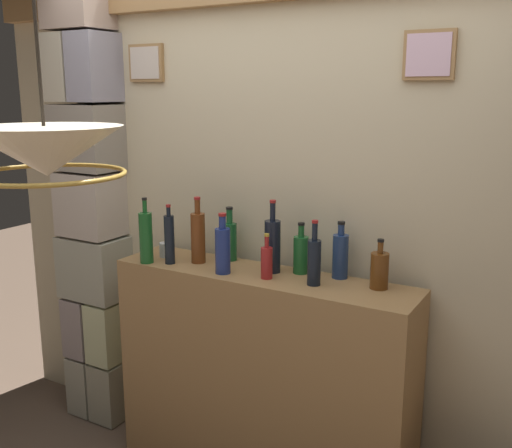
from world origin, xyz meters
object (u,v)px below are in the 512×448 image
(pendant_lamp, at_px, (46,153))
(glass_tumbler_rocks, at_px, (165,250))
(liquor_bottle_tequila, at_px, (340,255))
(liquor_bottle_port, at_px, (379,270))
(liquor_bottle_amaro, at_px, (169,239))
(liquor_bottle_vermouth, at_px, (301,253))
(liquor_bottle_bourbon, at_px, (314,260))
(liquor_bottle_brandy, at_px, (146,237))
(liquor_bottle_whiskey, at_px, (273,245))
(liquor_bottle_rum, at_px, (267,262))
(liquor_bottle_scotch, at_px, (198,237))
(liquor_bottle_mezcal, at_px, (230,240))
(liquor_bottle_sherry, at_px, (223,249))

(pendant_lamp, bearing_deg, glass_tumbler_rocks, 106.20)
(liquor_bottle_tequila, distance_m, liquor_bottle_port, 0.21)
(liquor_bottle_amaro, bearing_deg, liquor_bottle_vermouth, 16.34)
(liquor_bottle_amaro, bearing_deg, glass_tumbler_rocks, 138.66)
(liquor_bottle_tequila, height_order, liquor_bottle_bourbon, liquor_bottle_bourbon)
(liquor_bottle_brandy, relative_size, glass_tumbler_rocks, 4.47)
(liquor_bottle_whiskey, relative_size, liquor_bottle_rum, 1.65)
(liquor_bottle_scotch, xyz_separation_m, liquor_bottle_rum, (0.42, -0.05, -0.05))
(liquor_bottle_whiskey, bearing_deg, liquor_bottle_scotch, -173.27)
(liquor_bottle_amaro, distance_m, liquor_bottle_brandy, 0.12)
(liquor_bottle_tequila, distance_m, liquor_bottle_mezcal, 0.59)
(liquor_bottle_scotch, bearing_deg, liquor_bottle_sherry, -23.05)
(liquor_bottle_sherry, height_order, pendant_lamp, pendant_lamp)
(liquor_bottle_bourbon, bearing_deg, liquor_bottle_mezcal, 164.96)
(liquor_bottle_mezcal, height_order, liquor_bottle_amaro, liquor_bottle_amaro)
(glass_tumbler_rocks, height_order, pendant_lamp, pendant_lamp)
(liquor_bottle_whiskey, bearing_deg, liquor_bottle_vermouth, 23.12)
(liquor_bottle_port, height_order, liquor_bottle_brandy, liquor_bottle_brandy)
(liquor_bottle_port, xyz_separation_m, pendant_lamp, (-0.84, -1.02, 0.55))
(liquor_bottle_scotch, relative_size, glass_tumbler_rocks, 4.51)
(liquor_bottle_rum, bearing_deg, liquor_bottle_scotch, 172.93)
(liquor_bottle_scotch, bearing_deg, liquor_bottle_amaro, -142.58)
(liquor_bottle_mezcal, distance_m, glass_tumbler_rocks, 0.35)
(liquor_bottle_bourbon, distance_m, liquor_bottle_whiskey, 0.26)
(liquor_bottle_brandy, height_order, glass_tumbler_rocks, liquor_bottle_brandy)
(liquor_bottle_sherry, xyz_separation_m, liquor_bottle_mezcal, (-0.09, 0.20, -0.01))
(liquor_bottle_sherry, bearing_deg, liquor_bottle_amaro, 179.85)
(liquor_bottle_vermouth, relative_size, liquor_bottle_mezcal, 0.89)
(liquor_bottle_mezcal, distance_m, liquor_bottle_rum, 0.35)
(liquor_bottle_sherry, bearing_deg, liquor_bottle_port, 12.44)
(liquor_bottle_sherry, height_order, liquor_bottle_bourbon, liquor_bottle_bourbon)
(liquor_bottle_amaro, bearing_deg, liquor_bottle_scotch, 37.42)
(liquor_bottle_bourbon, relative_size, liquor_bottle_port, 1.32)
(liquor_bottle_amaro, relative_size, liquor_bottle_whiskey, 0.86)
(liquor_bottle_tequila, xyz_separation_m, liquor_bottle_brandy, (-0.93, -0.26, 0.02))
(liquor_bottle_mezcal, bearing_deg, liquor_bottle_brandy, -143.46)
(liquor_bottle_scotch, distance_m, liquor_bottle_whiskey, 0.40)
(liquor_bottle_mezcal, bearing_deg, liquor_bottle_whiskey, -13.64)
(liquor_bottle_bourbon, height_order, liquor_bottle_brandy, liquor_bottle_brandy)
(liquor_bottle_sherry, height_order, liquor_bottle_brandy, liquor_bottle_brandy)
(liquor_bottle_sherry, distance_m, glass_tumbler_rocks, 0.43)
(liquor_bottle_amaro, relative_size, pendant_lamp, 0.52)
(liquor_bottle_vermouth, bearing_deg, liquor_bottle_whiskey, -156.88)
(liquor_bottle_sherry, xyz_separation_m, liquor_bottle_tequila, (0.50, 0.21, -0.01))
(liquor_bottle_scotch, bearing_deg, liquor_bottle_whiskey, 6.73)
(liquor_bottle_tequila, height_order, pendant_lamp, pendant_lamp)
(liquor_bottle_sherry, xyz_separation_m, pendant_lamp, (-0.14, -0.86, 0.52))
(liquor_bottle_amaro, distance_m, liquor_bottle_whiskey, 0.53)
(liquor_bottle_vermouth, bearing_deg, liquor_bottle_amaro, -163.66)
(liquor_bottle_mezcal, bearing_deg, liquor_bottle_tequila, 0.88)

